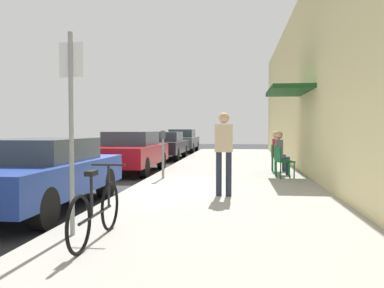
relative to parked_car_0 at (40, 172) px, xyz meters
name	(u,v)px	position (x,y,z in m)	size (l,w,h in m)	color
ground_plane	(129,193)	(1.10, 2.10, -0.69)	(60.00, 60.00, 0.00)	#2D2D30
sidewalk_slab	(228,181)	(3.35, 4.10, -0.63)	(4.50, 32.00, 0.12)	#9E9B93
building_facade	(319,75)	(5.75, 4.10, 2.23)	(1.40, 32.00, 5.85)	beige
parked_car_0	(40,172)	(0.00, 0.00, 0.00)	(1.80, 4.40, 1.31)	navy
parked_car_1	(131,151)	(0.00, 6.24, 0.03)	(1.80, 4.40, 1.40)	maroon
parked_car_2	(165,145)	(0.00, 12.47, 0.01)	(1.80, 4.40, 1.34)	black
parked_car_3	(182,140)	(0.00, 18.55, 0.06)	(1.80, 4.40, 1.46)	#47514C
parking_meter	(163,151)	(1.55, 3.92, 0.19)	(0.12, 0.10, 1.32)	slate
street_sign	(71,117)	(1.50, -2.01, 0.95)	(0.32, 0.06, 2.60)	gray
bicycle_0	(96,212)	(1.91, -2.26, -0.21)	(0.46, 1.71, 0.90)	black
cafe_chair_0	(282,160)	(4.83, 4.29, -0.07)	(0.52, 0.52, 0.87)	#14592D
cafe_chair_1	(279,158)	(4.83, 5.22, -0.07)	(0.46, 0.46, 0.87)	#14592D
seated_patron_1	(281,151)	(4.89, 5.21, 0.12)	(0.44, 0.37, 1.29)	#232838
cafe_chair_2	(276,156)	(4.83, 6.20, -0.07)	(0.44, 0.44, 0.87)	#14592D
seated_patron_2	(278,150)	(4.89, 6.20, 0.12)	(0.43, 0.36, 1.29)	#232838
pedestrian_standing	(224,147)	(3.33, 1.20, 0.43)	(0.36, 0.22, 1.70)	#232838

